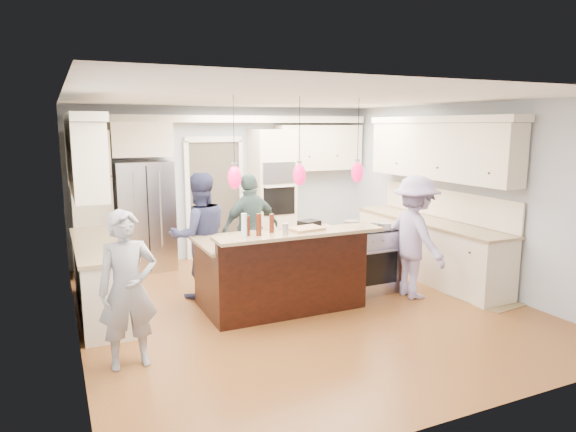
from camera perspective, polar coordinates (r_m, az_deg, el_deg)
name	(u,v)px	position (r m, az deg, el deg)	size (l,w,h in m)	color
ground_plane	(299,304)	(7.00, 1.22, -9.77)	(6.00, 6.00, 0.00)	#965B29
room_shell	(299,169)	(6.61, 1.28, 5.23)	(5.54, 6.04, 2.72)	#B2BCC6
refrigerator	(145,216)	(8.78, -15.63, 0.02)	(0.90, 0.70, 1.80)	#B7B7BC
oven_column	(272,193)	(9.40, -1.77, 2.58)	(0.72, 0.69, 2.30)	beige
back_upper_cabinets	(189,167)	(8.96, -10.90, 5.37)	(5.30, 0.61, 2.54)	beige
right_counter_run	(432,211)	(8.30, 15.67, 0.53)	(0.64, 3.10, 2.51)	beige
left_cabinets	(96,232)	(6.86, -20.57, -1.67)	(0.64, 2.30, 2.51)	beige
kitchen_island	(280,270)	(6.81, -0.92, -6.04)	(2.10, 1.46, 1.12)	black
island_range	(366,259)	(7.54, 8.72, -4.79)	(0.82, 0.71, 0.92)	#B7B7BC
pendant_lights	(299,174)	(6.04, 1.27, 4.65)	(1.75, 0.15, 1.03)	black
person_bar_end	(128,290)	(5.30, -17.37, -7.82)	(0.58, 0.38, 1.58)	gray
person_far_left	(200,236)	(7.18, -9.77, -2.17)	(0.85, 0.66, 1.74)	navy
person_far_right	(251,228)	(7.78, -4.16, -1.39)	(0.98, 0.41, 1.67)	#445F5C
person_range_side	(415,237)	(7.29, 13.95, -2.30)	(1.10, 0.63, 1.70)	#9F90C3
floor_rug	(484,299)	(7.65, 20.99, -8.66)	(0.61, 0.89, 0.01)	#9B8554
water_bottle	(244,225)	(5.81, -4.90, -1.06)	(0.06, 0.06, 0.27)	silver
beer_bottle_a	(248,226)	(5.90, -4.52, -1.09)	(0.06, 0.06, 0.23)	#46190C
beer_bottle_b	(259,225)	(5.89, -3.28, -0.96)	(0.06, 0.06, 0.26)	#46190C
beer_bottle_c	(272,223)	(6.05, -1.82, -0.82)	(0.06, 0.06, 0.22)	#46190C
drink_can	(286,229)	(5.96, -0.26, -1.43)	(0.07, 0.07, 0.13)	#B7B7BC
cutting_board	(306,229)	(6.23, 2.02, -1.41)	(0.40, 0.29, 0.03)	tan
pot_large	(352,225)	(7.28, 7.14, -1.02)	(0.22, 0.22, 0.13)	#B7B7BC
pot_small	(385,226)	(7.38, 10.70, -1.11)	(0.18, 0.18, 0.09)	#B7B7BC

